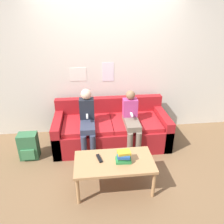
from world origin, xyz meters
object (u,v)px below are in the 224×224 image
Objects in this scene: tv_remote at (99,158)px; backpack at (29,146)px; person_right at (131,119)px; couch at (111,129)px; coffee_table at (114,164)px; person_left at (87,119)px.

tv_remote is 0.40× the size of backpack.
tv_remote is 1.34m from backpack.
backpack is at bearing -176.79° from person_right.
couch is 1.11m from coffee_table.
coffee_table is 0.98m from person_left.
couch is 1.09m from tv_remote.
tv_remote is at bearing -104.59° from couch.
person_left is 2.42× the size of backpack.
coffee_table is at bearing -31.65° from backpack.
person_right is 1.02m from tv_remote.
person_right is at bearing -34.04° from couch.
backpack is (-1.68, -0.09, -0.34)m from person_right.
coffee_table is 0.97× the size of person_left.
couch is 1.90× the size of coffee_table.
person_right reaches higher than tv_remote.
coffee_table is at bearing -31.03° from tv_remote.
tv_remote reaches higher than coffee_table.
person_right is at bearing 41.06° from tv_remote.
backpack is at bearing 132.55° from tv_remote.
couch is 1.95× the size of person_right.
backpack is (-1.09, 0.73, -0.22)m from tv_remote.
person_left reaches higher than backpack.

